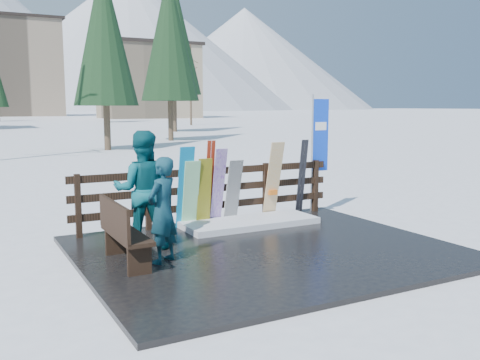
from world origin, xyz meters
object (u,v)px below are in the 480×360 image
bench (122,231)px  snowboard_4 (233,191)px  snowboard_2 (204,192)px  snowboard_1 (191,194)px  person_back (142,190)px  person_front (162,210)px  snowboard_3 (218,187)px  rental_flag (318,139)px  snowboard_0 (185,188)px  snowboard_5 (273,180)px

bench → snowboard_4: 3.30m
snowboard_2 → snowboard_4: 0.64m
bench → snowboard_1: bearing=43.5°
snowboard_2 → person_back: person_back is taller
bench → person_front: 0.67m
snowboard_3 → snowboard_4: 0.35m
snowboard_3 → snowboard_1: bearing=180.0°
rental_flag → person_back: rental_flag is taller
rental_flag → person_front: (-4.49, -2.20, -0.80)m
snowboard_1 → snowboard_3: (0.59, 0.00, 0.11)m
snowboard_4 → person_back: person_back is taller
bench → person_back: person_back is taller
snowboard_0 → snowboard_2: size_ratio=1.19×
snowboard_4 → person_back: bearing=-155.8°
snowboard_5 → person_back: bearing=-162.6°
snowboard_5 → person_front: size_ratio=1.03×
snowboard_0 → snowboard_2: 0.42m
person_front → snowboard_3: bearing=-167.2°
bench → rental_flag: (5.07, 2.04, 1.09)m
snowboard_0 → person_front: bearing=-121.0°
snowboard_5 → rental_flag: bearing=11.4°
bench → snowboard_5: size_ratio=0.91×
bench → person_front: size_ratio=0.93×
snowboard_1 → person_front: (-1.28, -1.93, 0.15)m
snowboard_1 → person_back: person_back is taller
snowboard_4 → snowboard_5: bearing=0.0°
snowboard_5 → person_front: 3.69m
snowboard_5 → rental_flag: 1.58m
person_back → bench: bearing=72.4°
snowboard_0 → snowboard_5: (1.98, 0.00, 0.01)m
snowboard_3 → person_front: bearing=-134.0°
snowboard_4 → rental_flag: rental_flag is taller
snowboard_1 → rental_flag: rental_flag is taller
bench → snowboard_0: (1.75, 1.77, 0.28)m
snowboard_2 → person_front: 2.49m
person_back → snowboard_1: bearing=-123.1°
snowboard_2 → person_back: (-1.56, -0.99, 0.31)m
snowboard_3 → rental_flag: (2.62, 0.27, 0.84)m
snowboard_1 → snowboard_0: bearing=180.0°
snowboard_2 → snowboard_3: (0.31, 0.00, 0.09)m
snowboard_2 → snowboard_4: snowboard_2 is taller
snowboard_2 → person_back: bearing=-147.7°
snowboard_4 → rental_flag: 2.50m
bench → snowboard_0: snowboard_0 is taller
snowboard_0 → person_back: (-1.16, -0.99, 0.18)m
snowboard_3 → snowboard_5: 1.28m
snowboard_2 → snowboard_3: snowboard_3 is taller
snowboard_1 → snowboard_4: snowboard_1 is taller
bench → snowboard_4: size_ratio=1.14×
snowboard_3 → snowboard_5: (1.28, 0.00, 0.04)m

